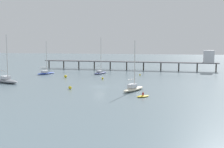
% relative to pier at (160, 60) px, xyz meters
% --- Properties ---
extents(ground_plane, '(400.00, 400.00, 0.00)m').
position_rel_pier_xyz_m(ground_plane, '(-13.04, -45.40, -4.18)').
color(ground_plane, slate).
extents(pier, '(70.19, 7.60, 8.02)m').
position_rel_pier_xyz_m(pier, '(0.00, 0.00, 0.00)').
color(pier, '#4C4C51').
rests_on(pier, ground_plane).
extents(sailboat_cream, '(5.01, 8.31, 11.48)m').
position_rel_pier_xyz_m(sailboat_cream, '(-3.94, -49.83, -3.45)').
color(sailboat_cream, beige).
rests_on(sailboat_cream, ground_plane).
extents(sailboat_navy, '(3.97, 8.43, 12.69)m').
position_rel_pier_xyz_m(sailboat_navy, '(-19.91, -15.85, -3.48)').
color(sailboat_navy, navy).
rests_on(sailboat_navy, ground_plane).
extents(sailboat_gray, '(9.46, 6.74, 13.15)m').
position_rel_pier_xyz_m(sailboat_gray, '(-39.58, -43.35, -3.40)').
color(sailboat_gray, gray).
rests_on(sailboat_gray, ground_plane).
extents(sailboat_blue, '(5.14, 7.80, 11.45)m').
position_rel_pier_xyz_m(sailboat_blue, '(-38.19, -20.83, -3.54)').
color(sailboat_blue, '#2D4CB7').
rests_on(sailboat_blue, ground_plane).
extents(dinghy_yellow, '(3.04, 3.02, 1.14)m').
position_rel_pier_xyz_m(dinghy_yellow, '(-1.08, -56.93, -3.98)').
color(dinghy_yellow, yellow).
rests_on(dinghy_yellow, ground_plane).
extents(mooring_buoy_mid, '(0.62, 0.62, 0.62)m').
position_rel_pier_xyz_m(mooring_buoy_mid, '(-15.66, -30.59, -3.87)').
color(mooring_buoy_mid, yellow).
rests_on(mooring_buoy_mid, ground_plane).
extents(mooring_buoy_inner, '(0.88, 0.88, 0.88)m').
position_rel_pier_xyz_m(mooring_buoy_inner, '(-27.92, -29.10, -3.74)').
color(mooring_buoy_inner, yellow).
rests_on(mooring_buoy_inner, ground_plane).
extents(mooring_buoy_outer, '(0.77, 0.77, 0.77)m').
position_rel_pier_xyz_m(mooring_buoy_outer, '(-18.93, -50.42, -3.80)').
color(mooring_buoy_outer, yellow).
rests_on(mooring_buoy_outer, ground_plane).
extents(mooring_buoy_near, '(0.53, 0.53, 0.53)m').
position_rel_pier_xyz_m(mooring_buoy_near, '(-5.65, -18.64, -3.92)').
color(mooring_buoy_near, yellow).
rests_on(mooring_buoy_near, ground_plane).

